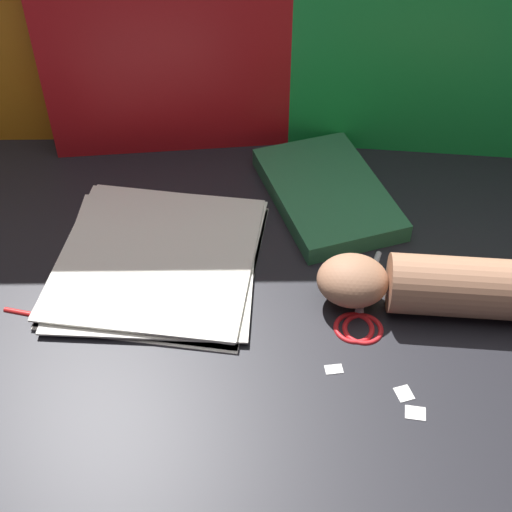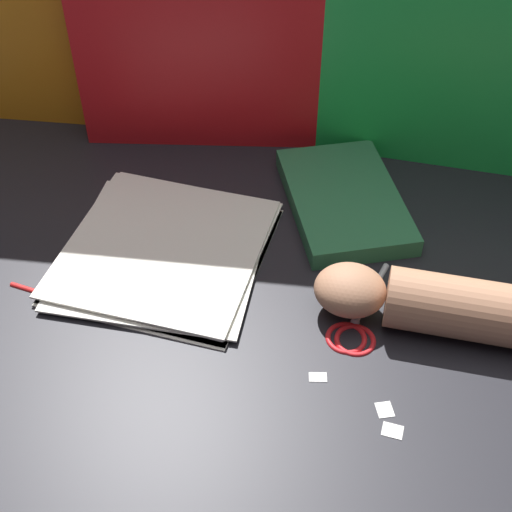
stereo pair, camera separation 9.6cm
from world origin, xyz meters
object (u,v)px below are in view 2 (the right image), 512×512
(paper_stack, at_px, (165,251))
(book_closed, at_px, (344,200))
(hand_forearm, at_px, (448,306))
(scissors, at_px, (355,321))

(paper_stack, height_order, book_closed, book_closed)
(paper_stack, height_order, hand_forearm, hand_forearm)
(book_closed, bearing_deg, hand_forearm, -53.64)
(scissors, bearing_deg, hand_forearm, 9.71)
(paper_stack, bearing_deg, book_closed, 33.78)
(scissors, xyz_separation_m, hand_forearm, (0.11, 0.02, 0.04))
(scissors, height_order, hand_forearm, hand_forearm)
(paper_stack, bearing_deg, hand_forearm, -7.73)
(book_closed, bearing_deg, scissors, -79.13)
(book_closed, xyz_separation_m, hand_forearm, (0.16, -0.22, 0.03))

